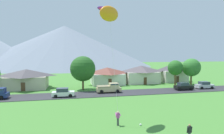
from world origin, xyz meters
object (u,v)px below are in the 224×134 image
object	(u,v)px
house_right_center	(107,76)
tree_left_of_center	(175,68)
parked_car_white_mid_west	(63,93)
parked_car_black_mid_east	(184,86)
house_leftmost	(26,79)
house_rightmost	(172,73)
house_left_center	(141,74)
tree_center	(191,67)
pickup_truck_sand_east_side	(109,88)
soccer_ball	(140,125)
watcher_person	(189,132)
tree_near_left	(83,69)
kite_flyer_with_kite	(109,15)
parked_car_silver_west_end	(204,85)

from	to	relation	value
house_right_center	tree_left_of_center	bearing A→B (deg)	-15.73
parked_car_white_mid_west	parked_car_black_mid_east	distance (m)	27.09
house_leftmost	house_rightmost	distance (m)	41.23
house_leftmost	house_left_center	bearing A→B (deg)	4.36
tree_center	pickup_truck_sand_east_side	xyz separation A→B (m)	(-24.49, -6.16, -3.68)
house_leftmost	parked_car_white_mid_west	distance (m)	14.87
parked_car_black_mid_east	soccer_ball	xyz separation A→B (m)	(-18.02, -18.72, -0.75)
tree_left_of_center	house_left_center	bearing A→B (deg)	144.20
pickup_truck_sand_east_side	watcher_person	bearing A→B (deg)	-84.50
house_leftmost	tree_near_left	bearing A→B (deg)	-19.08
pickup_truck_sand_east_side	soccer_ball	distance (m)	19.70
parked_car_white_mid_west	parked_car_black_mid_east	xyz separation A→B (m)	(27.06, 1.27, 0.00)
house_left_center	pickup_truck_sand_east_side	bearing A→B (deg)	-135.38
kite_flyer_with_kite	pickup_truck_sand_east_side	bearing A→B (deg)	77.74
house_right_center	pickup_truck_sand_east_side	size ratio (longest dim) A/B	1.79
parked_car_black_mid_east	kite_flyer_with_kite	size ratio (longest dim) A/B	0.30
house_left_center	tree_left_of_center	size ratio (longest dim) A/B	1.53
parked_car_silver_west_end	pickup_truck_sand_east_side	bearing A→B (deg)	178.75
parked_car_silver_west_end	parked_car_black_mid_east	bearing A→B (deg)	-175.80
tree_left_of_center	parked_car_silver_west_end	world-z (taller)	tree_left_of_center
parked_car_black_mid_east	watcher_person	bearing A→B (deg)	-122.60
house_leftmost	tree_near_left	distance (m)	14.28
house_rightmost	house_leftmost	bearing A→B (deg)	-175.26
pickup_truck_sand_east_side	house_right_center	bearing A→B (deg)	80.39
house_rightmost	parked_car_black_mid_east	bearing A→B (deg)	-110.17
house_left_center	parked_car_black_mid_east	xyz separation A→B (m)	(5.36, -12.86, -1.77)
parked_car_silver_west_end	parked_car_white_mid_west	distance (m)	33.06
tree_near_left	parked_car_white_mid_west	size ratio (longest dim) A/B	1.86
parked_car_silver_west_end	parked_car_white_mid_west	xyz separation A→B (m)	(-33.02, -1.71, 0.00)
watcher_person	tree_center	bearing A→B (deg)	54.19
house_leftmost	tree_near_left	world-z (taller)	tree_near_left
parked_car_white_mid_west	parked_car_silver_west_end	bearing A→B (deg)	2.97
house_rightmost	tree_near_left	world-z (taller)	tree_near_left
tree_left_of_center	soccer_ball	xyz separation A→B (m)	(-20.30, -26.06, -4.58)
tree_near_left	parked_car_white_mid_west	bearing A→B (deg)	-121.29
house_rightmost	kite_flyer_with_kite	size ratio (longest dim) A/B	0.57
house_right_center	house_rightmost	bearing A→B (deg)	4.39
parked_car_white_mid_west	pickup_truck_sand_east_side	size ratio (longest dim) A/B	0.82
tree_near_left	soccer_ball	size ratio (longest dim) A/B	32.94
tree_left_of_center	parked_car_white_mid_west	distance (m)	30.82
house_right_center	watcher_person	bearing A→B (deg)	-89.31
house_right_center	tree_near_left	distance (m)	9.96
tree_left_of_center	soccer_ball	bearing A→B (deg)	-127.92
house_leftmost	pickup_truck_sand_east_side	bearing A→B (deg)	-27.30
pickup_truck_sand_east_side	soccer_ball	xyz separation A→B (m)	(-0.59, -19.67, -0.94)
house_leftmost	house_left_center	size ratio (longest dim) A/B	1.01
house_right_center	parked_car_black_mid_east	size ratio (longest dim) A/B	2.22
tree_near_left	parked_car_black_mid_east	xyz separation A→B (m)	(22.69, -5.92, -4.07)
parked_car_white_mid_west	pickup_truck_sand_east_side	bearing A→B (deg)	12.99
tree_near_left	pickup_truck_sand_east_side	bearing A→B (deg)	-43.41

